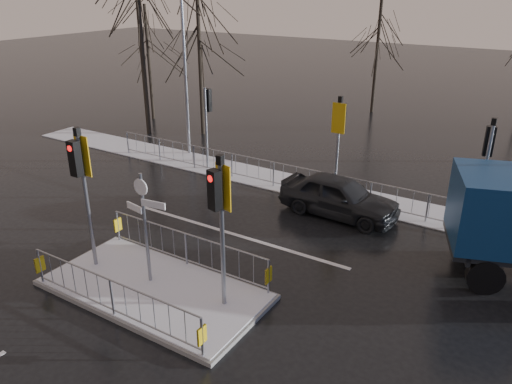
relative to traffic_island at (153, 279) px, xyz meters
The scene contains 11 objects.
ground 0.39m from the traffic_island, 42.90° to the right, with size 120.00×120.00×0.00m, color black.
snow_verge 8.60m from the traffic_island, 89.92° to the left, with size 30.00×2.00×0.04m, color white.
lane_markings 0.52m from the traffic_island, 88.07° to the right, with size 8.00×11.38×0.01m.
traffic_island is the anchor object (origin of this frame).
far_kerb_fixtures 8.11m from the traffic_island, 87.84° to the left, with size 18.00×0.65×3.83m.
car_far_lane 7.30m from the traffic_island, 72.00° to the left, with size 1.69×4.20×1.43m, color black.
tree_near_a 16.23m from the traffic_island, 133.66° to the left, with size 4.75×4.75×8.97m.
tree_near_b 15.57m from the traffic_island, 122.60° to the left, with size 4.00×4.00×7.55m.
tree_near_c 18.84m from the traffic_island, 132.79° to the left, with size 3.50×3.50×6.61m.
tree_far_a 22.52m from the traffic_island, 95.17° to the left, with size 3.75×3.75×7.08m.
street_lamp_left 12.17m from the traffic_island, 124.07° to the left, with size 1.25×0.18×8.20m.
Camera 1 is at (8.19, -8.00, 7.57)m, focal length 35.00 mm.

